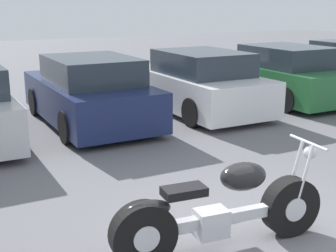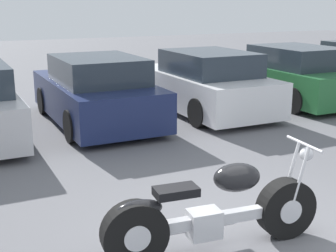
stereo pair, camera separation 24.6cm
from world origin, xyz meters
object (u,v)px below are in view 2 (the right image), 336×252
Objects in this scene: parked_car_green at (291,76)px; motorcycle at (213,212)px; parked_car_navy at (96,92)px; parked_car_white at (205,84)px.

motorcycle is at bearing -135.40° from parked_car_green.
motorcycle is 5.83m from parked_car_navy.
parked_car_white is at bearing -178.07° from parked_car_green.
parked_car_green reaches higher than motorcycle.
parked_car_navy is at bearing 178.43° from parked_car_white.
parked_car_navy is 1.00× the size of parked_car_white.
parked_car_white is at bearing -1.57° from parked_car_navy.
parked_car_navy is 1.00× the size of parked_car_green.
parked_car_navy is 2.68m from parked_car_white.
parked_car_navy reaches higher than motorcycle.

